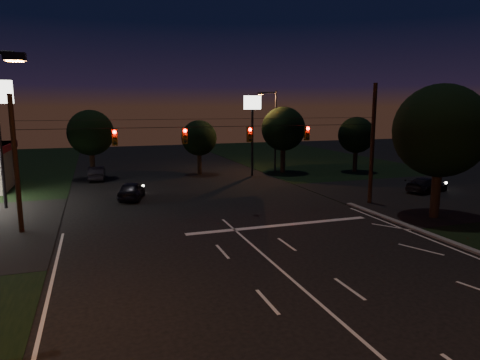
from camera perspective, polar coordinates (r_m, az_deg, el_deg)
name	(u,v)px	position (r m, az deg, el deg)	size (l,w,h in m)	color
ground	(337,319)	(16.01, 12.80, -17.58)	(140.00, 140.00, 0.00)	black
cross_street_right	(442,194)	(40.04, 25.38, -1.68)	(20.00, 16.00, 0.02)	black
stop_bar	(280,225)	(26.83, 5.41, -6.03)	(12.00, 0.50, 0.01)	silver
utility_pole_right	(369,203)	(34.20, 16.86, -2.97)	(0.30, 0.30, 9.00)	black
utility_pole_left	(22,232)	(28.32, -27.07, -6.25)	(0.28, 0.28, 8.00)	black
signal_span	(218,134)	(28.11, -2.96, 6.11)	(24.00, 0.40, 1.56)	black
pole_sign_right	(252,117)	(44.86, 1.66, 8.42)	(1.80, 0.30, 8.40)	black
street_light_right_far	(273,125)	(47.95, 4.47, 7.29)	(2.20, 0.35, 9.00)	black
tree_right_near	(439,132)	(30.72, 24.99, 5.85)	(6.00, 6.00, 8.76)	black
tree_far_b	(91,133)	(46.23, -19.26, 5.90)	(4.60, 4.60, 6.98)	black
tree_far_c	(199,138)	(46.50, -5.50, 5.54)	(3.80, 3.80, 5.86)	black
tree_far_d	(283,129)	(47.49, 5.75, 6.74)	(4.80, 4.80, 7.30)	black
tree_far_e	(356,135)	(49.68, 15.19, 5.76)	(4.00, 4.00, 6.18)	black
car_oncoming_a	(131,190)	(35.07, -14.28, -1.35)	(1.68, 4.18, 1.43)	black
car_oncoming_b	(97,173)	(45.20, -18.55, 0.86)	(1.47, 4.20, 1.38)	black
car_cross	(427,185)	(40.16, 23.64, -0.61)	(1.77, 4.36, 1.27)	black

